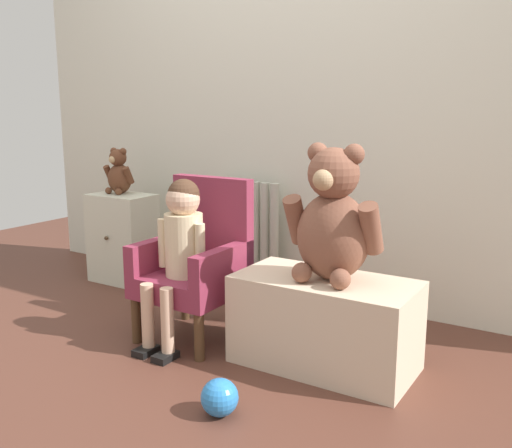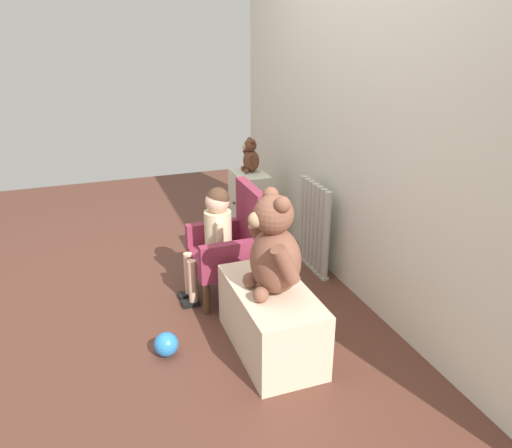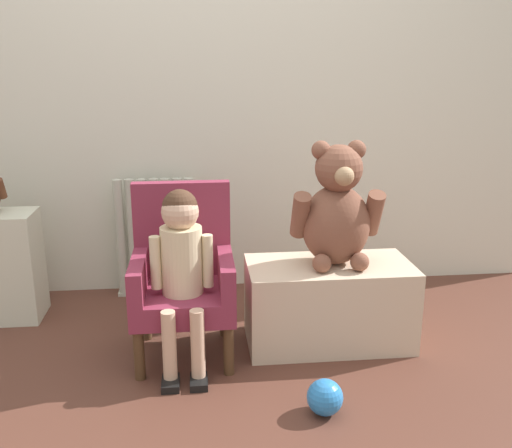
{
  "view_description": "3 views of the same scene",
  "coord_description": "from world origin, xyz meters",
  "px_view_note": "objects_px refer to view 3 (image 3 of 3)",
  "views": [
    {
      "loc": [
        1.46,
        -1.51,
        1.05
      ],
      "look_at": [
        0.18,
        0.54,
        0.55
      ],
      "focal_mm": 40.0,
      "sensor_mm": 36.0,
      "label": 1
    },
    {
      "loc": [
        2.66,
        -0.35,
        1.67
      ],
      "look_at": [
        0.19,
        0.54,
        0.61
      ],
      "focal_mm": 35.0,
      "sensor_mm": 36.0,
      "label": 2
    },
    {
      "loc": [
        -0.05,
        -1.81,
        1.23
      ],
      "look_at": [
        0.2,
        0.45,
        0.58
      ],
      "focal_mm": 40.0,
      "sensor_mm": 36.0,
      "label": 3
    }
  ],
  "objects_px": {
    "toy_ball": "(325,397)",
    "large_teddy_bear": "(337,211)",
    "radiator": "(156,238)",
    "child_armchair": "(183,275)",
    "child_figure": "(181,254)",
    "low_bench": "(328,303)"
  },
  "relations": [
    {
      "from": "child_figure",
      "to": "large_teddy_bear",
      "type": "bearing_deg",
      "value": 11.21
    },
    {
      "from": "radiator",
      "to": "low_bench",
      "type": "bearing_deg",
      "value": -38.84
    },
    {
      "from": "low_bench",
      "to": "large_teddy_bear",
      "type": "height_order",
      "value": "large_teddy_bear"
    },
    {
      "from": "radiator",
      "to": "low_bench",
      "type": "xyz_separation_m",
      "value": [
        0.8,
        -0.64,
        -0.13
      ]
    },
    {
      "from": "radiator",
      "to": "child_armchair",
      "type": "relative_size",
      "value": 0.88
    },
    {
      "from": "toy_ball",
      "to": "large_teddy_bear",
      "type": "bearing_deg",
      "value": 73.95
    },
    {
      "from": "child_armchair",
      "to": "toy_ball",
      "type": "height_order",
      "value": "child_armchair"
    },
    {
      "from": "child_armchair",
      "to": "toy_ball",
      "type": "relative_size",
      "value": 5.54
    },
    {
      "from": "large_teddy_bear",
      "to": "toy_ball",
      "type": "distance_m",
      "value": 0.79
    },
    {
      "from": "child_armchair",
      "to": "toy_ball",
      "type": "bearing_deg",
      "value": -46.72
    },
    {
      "from": "radiator",
      "to": "child_armchair",
      "type": "distance_m",
      "value": 0.67
    },
    {
      "from": "child_figure",
      "to": "large_teddy_bear",
      "type": "xyz_separation_m",
      "value": [
        0.67,
        0.13,
        0.12
      ]
    },
    {
      "from": "low_bench",
      "to": "toy_ball",
      "type": "distance_m",
      "value": 0.58
    },
    {
      "from": "radiator",
      "to": "large_teddy_bear",
      "type": "xyz_separation_m",
      "value": [
        0.82,
        -0.64,
        0.29
      ]
    },
    {
      "from": "child_figure",
      "to": "toy_ball",
      "type": "distance_m",
      "value": 0.78
    },
    {
      "from": "large_teddy_bear",
      "to": "low_bench",
      "type": "bearing_deg",
      "value": -167.72
    },
    {
      "from": "toy_ball",
      "to": "radiator",
      "type": "bearing_deg",
      "value": 119.06
    },
    {
      "from": "child_armchair",
      "to": "child_figure",
      "type": "height_order",
      "value": "child_figure"
    },
    {
      "from": "radiator",
      "to": "child_figure",
      "type": "xyz_separation_m",
      "value": [
        0.16,
        -0.77,
        0.17
      ]
    },
    {
      "from": "radiator",
      "to": "toy_ball",
      "type": "bearing_deg",
      "value": -60.94
    },
    {
      "from": "child_armchair",
      "to": "low_bench",
      "type": "xyz_separation_m",
      "value": [
        0.64,
        0.01,
        -0.17
      ]
    },
    {
      "from": "low_bench",
      "to": "toy_ball",
      "type": "bearing_deg",
      "value": -103.97
    }
  ]
}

